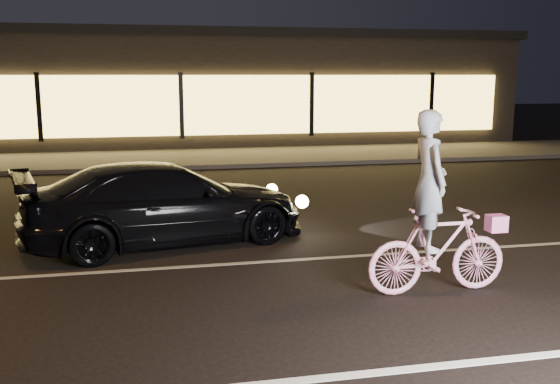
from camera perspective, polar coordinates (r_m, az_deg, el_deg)
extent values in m
plane|color=black|center=(6.98, -1.56, -11.34)|extent=(90.00, 90.00, 0.00)
cube|color=silver|center=(5.64, 1.37, -16.90)|extent=(60.00, 0.12, 0.01)
cube|color=gray|center=(8.84, -3.95, -6.54)|extent=(60.00, 0.10, 0.01)
cube|color=#383533|center=(19.57, -8.58, 3.05)|extent=(30.00, 4.00, 0.12)
cube|color=black|center=(25.40, -9.58, 9.14)|extent=(25.00, 8.00, 4.00)
cube|color=black|center=(25.43, -9.73, 13.76)|extent=(25.40, 8.40, 0.30)
cube|color=#F6C756|center=(21.32, -9.02, 7.82)|extent=(23.00, 0.15, 2.00)
cube|color=black|center=(21.47, -21.19, 7.25)|extent=(0.15, 0.08, 2.20)
cube|color=black|center=(21.24, -9.01, 7.81)|extent=(0.15, 0.08, 2.20)
cube|color=black|center=(21.95, 2.91, 8.01)|extent=(0.15, 0.08, 2.20)
cube|color=black|center=(23.52, 13.66, 7.91)|extent=(0.15, 0.08, 2.20)
imported|color=#FF4C94|center=(7.78, 14.23, -5.20)|extent=(1.77, 0.50, 1.06)
imported|color=white|center=(7.53, 13.49, 1.02)|extent=(0.40, 0.61, 1.67)
cube|color=#E654AE|center=(8.07, 19.17, -2.72)|extent=(0.22, 0.18, 0.20)
imported|color=black|center=(9.90, -10.43, -1.01)|extent=(4.70, 2.77, 1.28)
sphere|color=#FFF2BF|center=(11.16, -0.76, 0.20)|extent=(0.21, 0.21, 0.21)
sphere|color=#FFF2BF|center=(10.13, 2.03, -0.89)|extent=(0.21, 0.21, 0.21)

